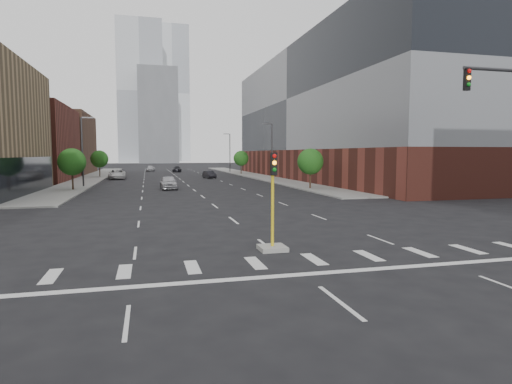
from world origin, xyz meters
name	(u,v)px	position (x,y,z in m)	size (l,w,h in m)	color
ground	(375,329)	(0.00, 0.00, 0.00)	(400.00, 400.00, 0.00)	black
sidewalk_left_far	(94,177)	(-15.00, 74.00, 0.07)	(5.00, 92.00, 0.15)	gray
sidewalk_right_far	(252,175)	(15.00, 74.00, 0.07)	(5.00, 92.00, 0.15)	gray
building_left_far_a	(2,143)	(-27.50, 66.00, 6.00)	(20.00, 22.00, 12.00)	brown
building_left_far_b	(41,144)	(-27.50, 92.00, 6.50)	(20.00, 24.00, 13.00)	brown
building_right_main	(352,116)	(29.50, 60.00, 11.00)	(24.00, 70.00, 22.00)	brown
tower_left	(140,94)	(-8.00, 220.00, 35.00)	(22.00, 22.00, 70.00)	#B2B7BC
tower_right	(172,95)	(10.00, 260.00, 40.00)	(20.00, 20.00, 80.00)	#B2B7BC
tower_mid	(158,116)	(0.00, 200.00, 22.00)	(18.00, 18.00, 44.00)	slate
median_traffic_signal	(273,229)	(0.00, 8.97, 0.97)	(1.20, 1.20, 4.40)	#999993
streetlight_right_a	(271,150)	(13.41, 55.00, 5.01)	(1.60, 0.22, 9.07)	#2D2D30
streetlight_right_b	(230,151)	(13.41, 90.00, 5.01)	(1.60, 0.22, 9.07)	#2D2D30
streetlight_left	(83,149)	(-13.41, 50.00, 5.01)	(1.60, 0.22, 9.07)	#2D2D30
tree_left_near	(72,162)	(-14.00, 45.00, 3.39)	(3.20, 3.20, 4.85)	#382619
tree_left_far	(99,159)	(-14.00, 75.00, 3.39)	(3.20, 3.20, 4.85)	#382619
tree_right_near	(310,162)	(14.00, 40.00, 3.39)	(3.20, 3.20, 4.85)	#382619
tree_right_far	(241,158)	(14.00, 80.00, 3.39)	(3.20, 3.20, 4.85)	#382619
car_near_left	(169,182)	(-2.90, 44.39, 0.84)	(1.98, 4.92, 1.67)	#B0AFB4
car_mid_right	(209,174)	(5.30, 66.91, 0.68)	(1.45, 4.15, 1.37)	black
car_far_left	(117,174)	(-10.50, 68.08, 0.85)	(2.82, 6.11, 1.70)	#B8B8B8
car_deep_right	(177,169)	(1.50, 94.81, 0.71)	(1.98, 4.88, 1.42)	black
car_distant	(150,168)	(-4.65, 100.62, 0.75)	(1.78, 4.43, 1.51)	#A7A7AC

